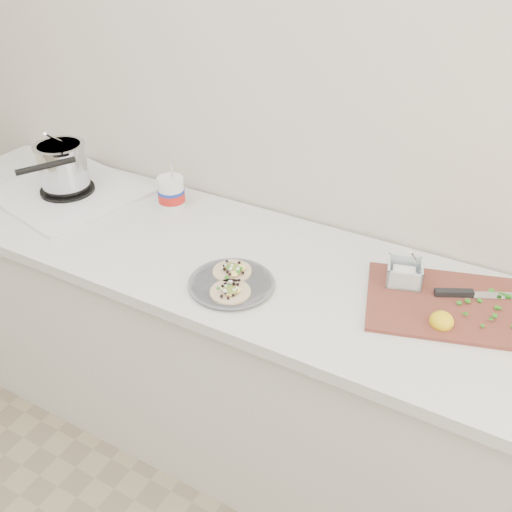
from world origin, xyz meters
The scene contains 5 objects.
counter centered at (0.00, 1.43, 0.45)m, with size 2.44×0.66×0.90m.
stove centered at (-0.69, 1.47, 0.98)m, with size 0.59×0.57×0.25m.
taco_plate centered at (0.17, 1.27, 0.92)m, with size 0.26×0.26×0.04m.
tub centered at (-0.28, 1.59, 0.97)m, with size 0.10×0.10×0.22m.
cutboard centered at (0.76, 1.50, 0.92)m, with size 0.54×0.45×0.07m.
Camera 1 is at (0.91, 0.10, 1.94)m, focal length 40.00 mm.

